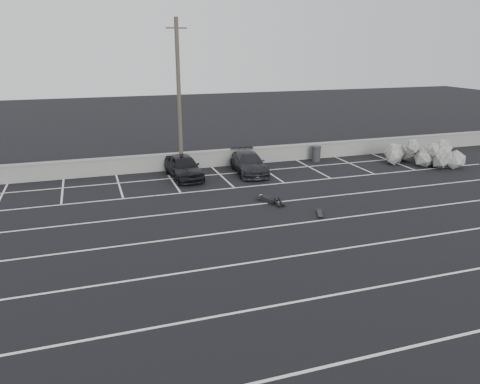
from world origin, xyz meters
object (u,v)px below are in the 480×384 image
object	(u,v)px
trash_bin	(316,154)
riprap_pile	(425,156)
person	(267,197)
skateboard	(320,214)
car_right	(249,163)
utility_pole	(179,97)
car_left	(184,167)

from	to	relation	value
trash_bin	riprap_pile	distance (m)	7.09
person	riprap_pile	bearing A→B (deg)	-0.49
riprap_pile	skateboard	xyz separation A→B (m)	(-11.14, -6.55, -0.48)
trash_bin	skateboard	bearing A→B (deg)	-116.28
car_right	person	distance (m)	5.47
riprap_pile	utility_pole	bearing A→B (deg)	169.00
utility_pole	person	size ratio (longest dim) A/B	3.64
person	skateboard	bearing A→B (deg)	-77.31
car_right	person	size ratio (longest dim) A/B	1.71
car_left	trash_bin	size ratio (longest dim) A/B	4.02
car_right	skateboard	size ratio (longest dim) A/B	4.95
person	skateboard	world-z (taller)	person
car_right	riprap_pile	distance (m)	11.85
utility_pole	person	xyz separation A→B (m)	(2.93, -6.87, -4.35)
riprap_pile	skateboard	bearing A→B (deg)	-149.55
car_left	person	world-z (taller)	car_left
car_left	person	distance (m)	6.38
utility_pole	riprap_pile	xyz separation A→B (m)	(15.63, -3.04, -4.02)
person	car_left	bearing A→B (deg)	101.60
trash_bin	riprap_pile	xyz separation A→B (m)	(6.40, -3.04, 0.05)
skateboard	car_right	bearing A→B (deg)	118.54
car_right	utility_pole	xyz separation A→B (m)	(-3.88, 1.50, 3.96)
car_left	riprap_pile	world-z (taller)	riprap_pile
utility_pole	trash_bin	size ratio (longest dim) A/B	8.94
skateboard	person	bearing A→B (deg)	144.18
riprap_pile	person	size ratio (longest dim) A/B	2.11
car_right	riprap_pile	world-z (taller)	riprap_pile
trash_bin	skateboard	size ratio (longest dim) A/B	1.17
utility_pole	riprap_pile	distance (m)	16.42
utility_pole	trash_bin	distance (m)	10.09
trash_bin	skateboard	world-z (taller)	trash_bin
car_left	utility_pole	world-z (taller)	utility_pole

